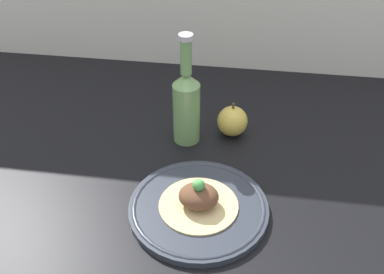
{
  "coord_description": "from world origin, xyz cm",
  "views": [
    {
      "loc": [
        16.8,
        -73.2,
        66.26
      ],
      "look_at": [
        5.87,
        1.87,
        9.57
      ],
      "focal_mm": 42.0,
      "sensor_mm": 36.0,
      "label": 1
    }
  ],
  "objects_px": {
    "plate": "(198,208)",
    "plated_food": "(199,198)",
    "apple": "(232,121)",
    "cider_bottle": "(186,104)"
  },
  "relations": [
    {
      "from": "plate",
      "to": "plated_food",
      "type": "height_order",
      "value": "plated_food"
    },
    {
      "from": "cider_bottle",
      "to": "apple",
      "type": "relative_size",
      "value": 3.06
    },
    {
      "from": "plate",
      "to": "cider_bottle",
      "type": "distance_m",
      "value": 0.26
    },
    {
      "from": "plate",
      "to": "plated_food",
      "type": "bearing_deg",
      "value": -45.0
    },
    {
      "from": "plate",
      "to": "apple",
      "type": "height_order",
      "value": "apple"
    },
    {
      "from": "plate",
      "to": "apple",
      "type": "bearing_deg",
      "value": 80.33
    },
    {
      "from": "plate",
      "to": "plated_food",
      "type": "distance_m",
      "value": 0.03
    },
    {
      "from": "plate",
      "to": "apple",
      "type": "relative_size",
      "value": 3.16
    },
    {
      "from": "apple",
      "to": "plate",
      "type": "bearing_deg",
      "value": -99.67
    },
    {
      "from": "plated_food",
      "to": "apple",
      "type": "height_order",
      "value": "apple"
    }
  ]
}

